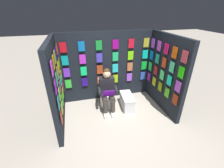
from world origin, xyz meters
TOP-DOWN VIEW (x-y plane):
  - ground_plane at (0.00, 0.00)m, footprint 30.00×30.00m
  - display_wall_back at (0.00, -1.74)m, footprint 2.78×0.14m
  - display_wall_left at (-1.39, -0.85)m, footprint 0.14×1.69m
  - display_wall_right at (1.39, -0.85)m, footprint 0.14×1.69m
  - toilet at (0.14, -1.28)m, footprint 0.42×0.57m
  - person_reading at (0.15, -1.05)m, footprint 0.55×0.71m
  - comic_longbox_near at (-0.41, -1.00)m, footprint 0.37×0.70m

SIDE VIEW (x-z plane):
  - ground_plane at x=0.00m, z-range 0.00..0.00m
  - comic_longbox_near at x=-0.41m, z-range 0.00..0.39m
  - toilet at x=0.14m, z-range -0.06..0.71m
  - person_reading at x=0.15m, z-range 0.00..1.20m
  - display_wall_back at x=0.00m, z-range 0.00..2.04m
  - display_wall_left at x=-1.39m, z-range 0.00..2.04m
  - display_wall_right at x=1.39m, z-range 0.00..2.04m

